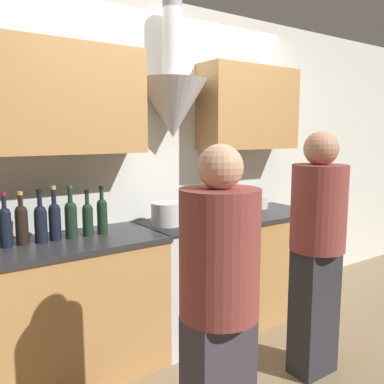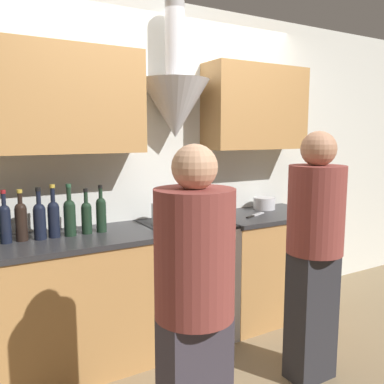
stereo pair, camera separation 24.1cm
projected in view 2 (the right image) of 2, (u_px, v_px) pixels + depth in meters
name	position (u px, v px, depth m)	size (l,w,h in m)	color
ground_plane	(207.00, 354.00, 2.94)	(12.00, 12.00, 0.00)	#847051
wall_back	(164.00, 149.00, 3.22)	(8.40, 0.53, 2.60)	silver
counter_left	(67.00, 304.00, 2.70)	(1.22, 0.62, 0.91)	#B27F47
counter_right	(263.00, 264.00, 3.54)	(0.96, 0.62, 0.91)	#B27F47
stove_range	(185.00, 279.00, 3.15)	(0.62, 0.60, 0.91)	silver
wine_bottle_2	(5.00, 221.00, 2.50)	(0.07, 0.07, 0.33)	black
wine_bottle_3	(21.00, 219.00, 2.55)	(0.08, 0.08, 0.33)	black
wine_bottle_4	(40.00, 219.00, 2.59)	(0.08, 0.08, 0.34)	black
wine_bottle_5	(54.00, 217.00, 2.64)	(0.08, 0.08, 0.35)	black
wine_bottle_6	(70.00, 215.00, 2.68)	(0.08, 0.08, 0.35)	black
wine_bottle_7	(86.00, 216.00, 2.74)	(0.07, 0.07, 0.31)	black
wine_bottle_8	(101.00, 213.00, 2.79)	(0.07, 0.07, 0.33)	black
stock_pot	(168.00, 213.00, 3.03)	(0.24, 0.24, 0.17)	silver
mixing_bowl	(200.00, 216.00, 3.16)	(0.23, 0.23, 0.08)	silver
orange_fruit	(227.00, 209.00, 3.42)	(0.08, 0.08, 0.08)	orange
saucepan	(264.00, 203.00, 3.65)	(0.19, 0.19, 0.11)	silver
chefs_knife	(255.00, 215.00, 3.37)	(0.26, 0.14, 0.01)	silver
person_foreground_left	(194.00, 307.00, 1.74)	(0.34, 0.34, 1.54)	#38333D
person_foreground_right	(314.00, 247.00, 2.54)	(0.35, 0.35, 1.60)	#28282D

